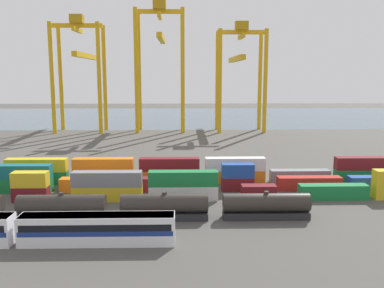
{
  "coord_description": "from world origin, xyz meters",
  "views": [
    {
      "loc": [
        14.33,
        -73.12,
        21.75
      ],
      "look_at": [
        16.7,
        27.91,
        5.06
      ],
      "focal_mm": 39.2,
      "sensor_mm": 36.0,
      "label": 1
    }
  ],
  "objects": [
    {
      "name": "freight_tank_row",
      "position": [
        3.83,
        -11.78,
        2.01
      ],
      "size": [
        59.73,
        2.82,
        4.28
      ],
      "color": "#232326",
      "rests_on": "ground_plane"
    },
    {
      "name": "shipping_container_29",
      "position": [
        25.03,
        9.83,
        3.9
      ],
      "size": [
        12.1,
        2.44,
        2.6
      ],
      "primitive_type": "cube",
      "color": "silver",
      "rests_on": "shipping_container_28"
    },
    {
      "name": "shipping_container_16",
      "position": [
        11.09,
        3.96,
        1.3
      ],
      "size": [
        12.1,
        2.44,
        2.6
      ],
      "primitive_type": "cube",
      "color": "maroon",
      "rests_on": "ground_plane"
    },
    {
      "name": "shipping_container_1",
      "position": [
        -12.09,
        -1.91,
        1.3
      ],
      "size": [
        6.04,
        2.44,
        2.6
      ],
      "primitive_type": "cube",
      "color": "maroon",
      "rests_on": "ground_plane"
    },
    {
      "name": "ground_plane",
      "position": [
        0.0,
        40.0,
        0.0
      ],
      "size": [
        420.0,
        420.0,
        0.0
      ],
      "primitive_type": "plane",
      "color": "#4C4944"
    },
    {
      "name": "harbour_water",
      "position": [
        0.0,
        148.34,
        0.0
      ],
      "size": [
        400.0,
        110.0,
        0.01
      ],
      "primitive_type": "cube",
      "color": "#475B6B",
      "rests_on": "ground_plane"
    },
    {
      "name": "gantry_crane_central",
      "position": [
        5.96,
        92.39,
        29.87
      ],
      "size": [
        18.79,
        34.57,
        49.23
      ],
      "color": "gold",
      "rests_on": "ground_plane"
    },
    {
      "name": "shipping_container_4",
      "position": [
        1.19,
        -1.91,
        3.9
      ],
      "size": [
        12.1,
        2.44,
        2.6
      ],
      "primitive_type": "cube",
      "color": "slate",
      "rests_on": "shipping_container_3"
    },
    {
      "name": "shipping_container_17",
      "position": [
        24.8,
        3.96,
        1.3
      ],
      "size": [
        6.04,
        2.44,
        2.6
      ],
      "primitive_type": "cube",
      "color": "maroon",
      "rests_on": "ground_plane"
    },
    {
      "name": "shipping_container_13",
      "position": [
        -16.33,
        3.96,
        1.3
      ],
      "size": [
        12.1,
        2.44,
        2.6
      ],
      "primitive_type": "cube",
      "color": "#197538",
      "rests_on": "ground_plane"
    },
    {
      "name": "shipping_container_27",
      "position": [
        11.7,
        9.83,
        3.9
      ],
      "size": [
        12.1,
        2.44,
        2.6
      ],
      "primitive_type": "cube",
      "color": "maroon",
      "rests_on": "shipping_container_26"
    },
    {
      "name": "shipping_container_23",
      "position": [
        -14.96,
        9.83,
        3.9
      ],
      "size": [
        12.1,
        2.44,
        2.6
      ],
      "primitive_type": "cube",
      "color": "gold",
      "rests_on": "shipping_container_22"
    },
    {
      "name": "shipping_container_19",
      "position": [
        38.51,
        3.96,
        1.3
      ],
      "size": [
        12.1,
        2.44,
        2.6
      ],
      "primitive_type": "cube",
      "color": "#AD211C",
      "rests_on": "ground_plane"
    },
    {
      "name": "shipping_container_7",
      "position": [
        27.75,
        -1.91,
        1.3
      ],
      "size": [
        6.04,
        2.44,
        2.6
      ],
      "primitive_type": "cube",
      "color": "maroon",
      "rests_on": "ground_plane"
    },
    {
      "name": "passenger_train",
      "position": [
        -7.23,
        -20.98,
        2.14
      ],
      "size": [
        41.09,
        3.14,
        3.9
      ],
      "color": "silver",
      "rests_on": "ground_plane"
    },
    {
      "name": "shipping_container_31",
      "position": [
        51.69,
        9.83,
        1.3
      ],
      "size": [
        12.1,
        2.44,
        2.6
      ],
      "primitive_type": "cube",
      "color": "#197538",
      "rests_on": "ground_plane"
    },
    {
      "name": "shipping_container_24",
      "position": [
        -1.63,
        9.83,
        1.3
      ],
      "size": [
        12.1,
        2.44,
        2.6
      ],
      "primitive_type": "cube",
      "color": "silver",
      "rests_on": "ground_plane"
    },
    {
      "name": "shipping_container_25",
      "position": [
        -1.63,
        9.83,
        3.9
      ],
      "size": [
        12.1,
        2.44,
        2.6
      ],
      "primitive_type": "cube",
      "color": "orange",
      "rests_on": "shipping_container_24"
    },
    {
      "name": "shipping_container_5",
      "position": [
        14.47,
        -1.91,
        1.3
      ],
      "size": [
        12.1,
        2.44,
        2.6
      ],
      "primitive_type": "cube",
      "color": "silver",
      "rests_on": "ground_plane"
    },
    {
      "name": "gantry_crane_west",
      "position": [
        -25.04,
        93.77,
        26.54
      ],
      "size": [
        18.95,
        41.9,
        44.06
      ],
      "color": "gold",
      "rests_on": "ground_plane"
    },
    {
      "name": "shipping_container_14",
      "position": [
        -16.33,
        3.96,
        3.9
      ],
      "size": [
        12.1,
        2.44,
        2.6
      ],
      "primitive_type": "cube",
      "color": "#146066",
      "rests_on": "shipping_container_13"
    },
    {
      "name": "shipping_container_30",
      "position": [
        38.36,
        9.83,
        1.3
      ],
      "size": [
        12.1,
        2.44,
        2.6
      ],
      "primitive_type": "cube",
      "color": "slate",
      "rests_on": "ground_plane"
    },
    {
      "name": "shipping_container_22",
      "position": [
        -14.96,
        9.83,
        1.3
      ],
      "size": [
        12.1,
        2.44,
        2.6
      ],
      "primitive_type": "cube",
      "color": "#197538",
      "rests_on": "ground_plane"
    },
    {
      "name": "shipping_container_20",
      "position": [
        52.22,
        3.96,
        1.3
      ],
      "size": [
        12.1,
        2.44,
        2.6
      ],
      "primitive_type": "cube",
      "color": "#1C4299",
      "rests_on": "ground_plane"
    },
    {
      "name": "shipping_container_26",
      "position": [
        11.7,
        9.83,
        1.3
      ],
      "size": [
        12.1,
        2.44,
        2.6
      ],
      "primitive_type": "cube",
      "color": "orange",
      "rests_on": "ground_plane"
    },
    {
      "name": "shipping_container_18",
      "position": [
        24.8,
        3.96,
        3.9
      ],
      "size": [
        6.04,
        2.44,
        2.6
      ],
      "primitive_type": "cube",
      "color": "#1C4299",
      "rests_on": "shipping_container_17"
    },
    {
      "name": "shipping_container_15",
      "position": [
        -2.62,
        3.96,
        1.3
      ],
      "size": [
        12.1,
        2.44,
        2.6
      ],
      "primitive_type": "cube",
      "color": "orange",
      "rests_on": "ground_plane"
    },
    {
      "name": "shipping_container_32",
      "position": [
        51.69,
        9.83,
        3.9
      ],
      "size": [
        12.1,
        2.44,
        2.6
      ],
      "primitive_type": "cube",
      "color": "maroon",
      "rests_on": "shipping_container_31"
    },
    {
      "name": "shipping_container_3",
      "position": [
        1.19,
        -1.91,
        1.3
      ],
      "size": [
        12.1,
        2.44,
        2.6
      ],
      "primitive_type": "cube",
      "color": "gold",
      "rests_on": "ground_plane"
    },
    {
      "name": "shipping_container_2",
      "position": [
        -12.09,
        -1.91,
        3.9
      ],
      "size": [
        6.04,
        2.44,
        2.6
      ],
      "primitive_type": "cube",
      "color": "gold",
      "rests_on": "shipping_container_1"
    },
    {
      "name": "shipping_container_6",
      "position": [
        14.47,
        -1.91,
        3.9
      ],
      "size": [
        12.1,
        2.44,
        2.6
      ],
      "primitive_type": "cube",
      "color": "#197538",
      "rests_on": "shipping_container_5"
    },
    {
      "name": "gantry_crane_east",
      "position": [
        36.97,
        93.68,
        25.34
      ],
      "size": [
        18.69,
        40.75,
        41.77
      ],
      "color": "gold",
      "rests_on": "ground_plane"
    },
    {
      "name": "shipping_container_8",
      "position": [
        41.03,
        -1.91,
        1.3
      ],
      "size": [
        12.1,
        2.44,
        2.6
      ],
      "primitive_type": "cube",
      "color": "#197538",
      "rests_on": "ground_plane"
    },
    {
      "name": "shipping_container_28",
      "position": [
        25.03,
        9.83,
        1.3
      ],
      "size": [
        12.1,
        2.44,
        2.6
      ],
      "primitive_type": "cube",
      "color": "orange",
      "rests_on": "ground_plane"
    }
  ]
}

